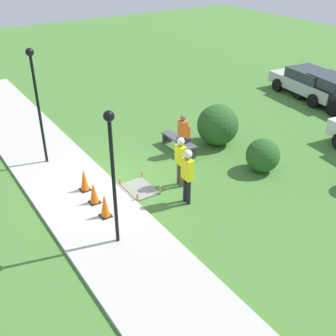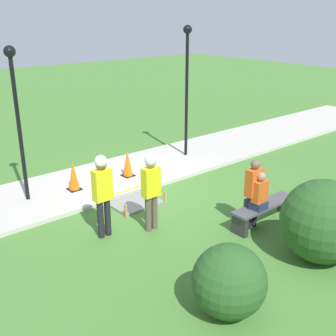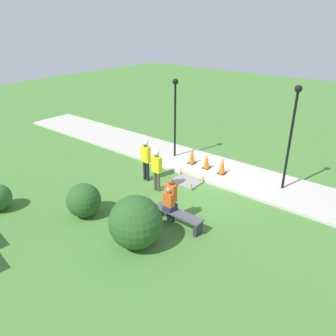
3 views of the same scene
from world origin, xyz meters
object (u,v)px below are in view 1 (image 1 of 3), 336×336
object	(u,v)px
traffic_cone_near_patch	(84,180)
worker_supervisor	(187,171)
traffic_cone_far_patch	(94,193)
parked_car_silver	(310,82)
bystander_in_orange_shirt	(183,133)
lamppost_near	(112,160)
parked_car_black	(330,90)
worker_assistant	(181,157)
person_seated_on_bench	(185,133)
traffic_cone_sidewalk_edge	(105,205)
lamppost_far	(36,91)
park_bench	(179,142)

from	to	relation	value
traffic_cone_near_patch	worker_supervisor	size ratio (longest dim) A/B	0.42
traffic_cone_far_patch	parked_car_silver	distance (m)	14.21
traffic_cone_near_patch	bystander_in_orange_shirt	xyz separation A→B (m)	(-0.47, 4.32, 0.44)
parked_car_silver	lamppost_near	bearing A→B (deg)	-62.23
traffic_cone_far_patch	parked_car_black	distance (m)	13.83
traffic_cone_near_patch	lamppost_near	distance (m)	3.67
parked_car_black	worker_supervisor	bearing A→B (deg)	-64.27
worker_assistant	worker_supervisor	bearing A→B (deg)	-23.44
parked_car_black	traffic_cone_far_patch	bearing A→B (deg)	-73.22
person_seated_on_bench	lamppost_near	size ratio (longest dim) A/B	0.23
traffic_cone_sidewalk_edge	bystander_in_orange_shirt	xyz separation A→B (m)	(-2.20, 4.40, 0.44)
traffic_cone_sidewalk_edge	worker_supervisor	size ratio (longest dim) A/B	0.42
lamppost_far	parked_car_silver	xyz separation A→B (m)	(0.35, 14.18, -2.09)
traffic_cone_sidewalk_edge	worker_assistant	world-z (taller)	worker_assistant
worker_supervisor	worker_assistant	xyz separation A→B (m)	(-0.98, 0.43, -0.07)
person_seated_on_bench	worker_supervisor	xyz separation A→B (m)	(2.86, -1.94, 0.29)
traffic_cone_far_patch	lamppost_near	bearing A→B (deg)	-6.98
traffic_cone_sidewalk_edge	lamppost_far	size ratio (longest dim) A/B	0.19
worker_assistant	traffic_cone_near_patch	bearing A→B (deg)	-115.17
park_bench	lamppost_far	size ratio (longest dim) A/B	0.45
park_bench	bystander_in_orange_shirt	xyz separation A→B (m)	(0.37, -0.07, 0.57)
traffic_cone_far_patch	parked_car_black	world-z (taller)	parked_car_black
lamppost_near	lamppost_far	xyz separation A→B (m)	(-5.64, -0.07, 0.20)
traffic_cone_sidewalk_edge	lamppost_far	xyz separation A→B (m)	(-4.40, -0.30, 2.35)
bystander_in_orange_shirt	traffic_cone_near_patch	bearing A→B (deg)	-83.80
lamppost_near	worker_supervisor	bearing A→B (deg)	102.17
worker_supervisor	lamppost_near	size ratio (longest dim) A/B	0.49
parked_car_silver	person_seated_on_bench	bearing A→B (deg)	-71.77
park_bench	parked_car_black	world-z (taller)	parked_car_black
bystander_in_orange_shirt	parked_car_silver	bearing A→B (deg)	101.09
traffic_cone_near_patch	worker_supervisor	world-z (taller)	worker_supervisor
person_seated_on_bench	bystander_in_orange_shirt	xyz separation A→B (m)	(0.04, -0.12, 0.07)
traffic_cone_sidewalk_edge	worker_supervisor	xyz separation A→B (m)	(0.63, 2.59, 0.66)
person_seated_on_bench	worker_assistant	xyz separation A→B (m)	(1.88, -1.52, 0.23)
park_bench	traffic_cone_near_patch	bearing A→B (deg)	-79.23
lamppost_far	parked_car_black	xyz separation A→B (m)	(1.75, 14.04, -2.08)
parked_car_black	parked_car_silver	xyz separation A→B (m)	(-1.40, 0.13, -0.01)
traffic_cone_sidewalk_edge	parked_car_black	bearing A→B (deg)	100.92
park_bench	worker_assistant	distance (m)	2.75
traffic_cone_far_patch	lamppost_near	xyz separation A→B (m)	(2.10, -0.26, 2.18)
traffic_cone_sidewalk_edge	person_seated_on_bench	size ratio (longest dim) A/B	0.89
traffic_cone_far_patch	parked_car_silver	size ratio (longest dim) A/B	0.16
traffic_cone_near_patch	parked_car_silver	world-z (taller)	parked_car_silver
worker_supervisor	parked_car_silver	distance (m)	12.24
park_bench	worker_supervisor	world-z (taller)	worker_supervisor
park_bench	parked_car_silver	xyz separation A→B (m)	(-1.49, 9.41, 0.39)
person_seated_on_bench	worker_supervisor	bearing A→B (deg)	-34.15
traffic_cone_near_patch	parked_car_silver	size ratio (longest dim) A/B	0.17
traffic_cone_far_patch	parked_car_black	bearing A→B (deg)	97.42
traffic_cone_near_patch	lamppost_far	xyz separation A→B (m)	(-2.67, -0.38, 2.35)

